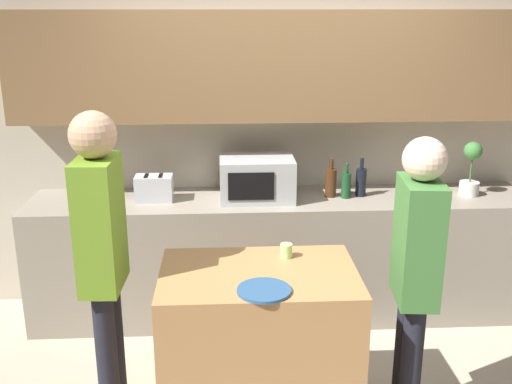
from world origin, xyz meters
TOP-DOWN VIEW (x-y plane):
  - back_wall at (0.00, 1.66)m, footprint 6.40×0.40m
  - back_counter at (0.00, 1.39)m, footprint 3.60×0.62m
  - kitchen_island at (-0.24, 0.12)m, footprint 1.01×0.67m
  - microwave at (-0.18, 1.39)m, footprint 0.52×0.39m
  - toaster at (-0.91, 1.39)m, footprint 0.26×0.16m
  - potted_plant at (1.36, 1.39)m, footprint 0.14×0.14m
  - bottle_0 at (0.35, 1.41)m, footprint 0.08×0.08m
  - bottle_1 at (0.46, 1.38)m, footprint 0.07×0.07m
  - bottle_2 at (0.57, 1.41)m, footprint 0.08×0.08m
  - plate_on_island at (-0.23, -0.11)m, footprint 0.26×0.26m
  - cup_0 at (-0.08, 0.30)m, footprint 0.07×0.07m
  - person_left at (0.54, 0.04)m, footprint 0.22×0.36m
  - person_center at (-1.03, 0.15)m, footprint 0.23×0.35m

SIDE VIEW (x-z plane):
  - back_counter at x=0.00m, z-range 0.00..0.91m
  - kitchen_island at x=-0.24m, z-range 0.00..0.92m
  - plate_on_island at x=-0.23m, z-range 0.92..0.94m
  - cup_0 at x=-0.08m, z-range 0.92..1.00m
  - person_left at x=0.54m, z-range 0.15..1.78m
  - toaster at x=-0.91m, z-range 0.90..1.09m
  - bottle_1 at x=0.46m, z-range 0.88..1.13m
  - bottle_2 at x=0.57m, z-range 0.87..1.15m
  - bottle_0 at x=0.35m, z-range 0.87..1.16m
  - person_center at x=-1.03m, z-range 0.18..1.93m
  - microwave at x=-0.18m, z-range 0.91..1.21m
  - potted_plant at x=1.36m, z-range 0.91..1.30m
  - back_wall at x=0.00m, z-range 0.19..2.89m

